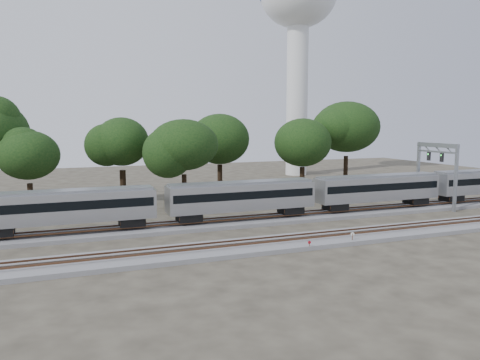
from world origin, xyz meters
The scene contains 15 objects.
ground centered at (0.00, 0.00, 0.00)m, with size 160.00×160.00×0.00m, color #383328.
track_far centered at (0.00, 6.00, 0.21)m, with size 160.00×5.00×0.73m.
track_near centered at (0.00, -4.00, 0.21)m, with size 160.00×5.00×0.73m.
train centered at (12.31, 6.00, 3.08)m, with size 104.06×2.96×4.37m.
switch_stand_red centered at (4.70, -6.38, 0.55)m, with size 0.27×0.05×0.86m.
switch_stand_white centered at (9.42, -5.92, 0.71)m, with size 0.35×0.14×1.12m.
switch_lever centered at (4.64, -5.91, 0.15)m, with size 0.50×0.30×0.30m, color #512D19.
water_tower centered at (31.50, 46.95, 32.14)m, with size 15.67×15.67×43.39m.
signal_gantry centered at (30.23, 6.00, 6.13)m, with size 0.58×6.91×8.41m.
tree_2 centered at (-18.64, 18.75, 7.22)m, with size 7.36×7.36×10.38m.
tree_3 centered at (-7.29, 23.95, 8.43)m, with size 8.58×8.58×12.10m.
tree_4 centered at (-0.44, 16.99, 8.19)m, with size 8.34×8.34×11.76m.
tree_5 centered at (7.69, 26.83, 8.49)m, with size 8.65×8.65×12.20m.
tree_6 centered at (19.02, 21.34, 8.00)m, with size 8.15×8.15×11.50m.
tree_7 centered at (28.83, 24.46, 10.29)m, with size 10.47×10.47×14.76m.
Camera 1 is at (-15.06, -41.07, 11.05)m, focal length 35.00 mm.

